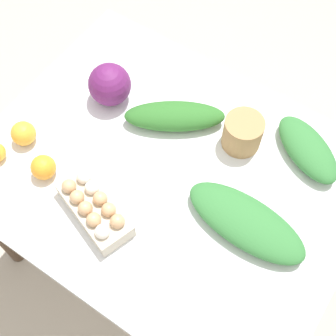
# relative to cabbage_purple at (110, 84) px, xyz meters

# --- Properties ---
(ground_plane) EXTENTS (8.00, 8.00, 0.00)m
(ground_plane) POSITION_rel_cabbage_purple_xyz_m (-0.33, 0.13, -0.81)
(ground_plane) COLOR #B2A899
(dining_table) EXTENTS (1.21, 0.95, 0.74)m
(dining_table) POSITION_rel_cabbage_purple_xyz_m (-0.33, 0.13, -0.17)
(dining_table) COLOR silver
(dining_table) RESTS_ON ground_plane
(cabbage_purple) EXTENTS (0.15, 0.15, 0.15)m
(cabbage_purple) POSITION_rel_cabbage_purple_xyz_m (0.00, 0.00, 0.00)
(cabbage_purple) COLOR #601E5B
(cabbage_purple) RESTS_ON dining_table
(egg_carton) EXTENTS (0.29, 0.19, 0.09)m
(egg_carton) POSITION_rel_cabbage_purple_xyz_m (-0.23, 0.38, -0.03)
(egg_carton) COLOR beige
(egg_carton) RESTS_ON dining_table
(paper_bag) EXTENTS (0.13, 0.13, 0.12)m
(paper_bag) POSITION_rel_cabbage_purple_xyz_m (-0.47, -0.09, -0.02)
(paper_bag) COLOR #A87F51
(paper_bag) RESTS_ON dining_table
(greens_bunch_scallion) EXTENTS (0.30, 0.25, 0.07)m
(greens_bunch_scallion) POSITION_rel_cabbage_purple_xyz_m (-0.67, -0.17, -0.04)
(greens_bunch_scallion) COLOR #337538
(greens_bunch_scallion) RESTS_ON dining_table
(greens_bunch_beet_tops) EXTENTS (0.34, 0.28, 0.08)m
(greens_bunch_beet_tops) POSITION_rel_cabbage_purple_xyz_m (-0.24, -0.03, -0.04)
(greens_bunch_beet_tops) COLOR #2D6B28
(greens_bunch_beet_tops) RESTS_ON dining_table
(greens_bunch_dandelion) EXTENTS (0.39, 0.18, 0.07)m
(greens_bunch_dandelion) POSITION_rel_cabbage_purple_xyz_m (-0.63, 0.16, -0.04)
(greens_bunch_dandelion) COLOR #337538
(greens_bunch_dandelion) RESTS_ON dining_table
(orange_0) EXTENTS (0.08, 0.08, 0.08)m
(orange_0) POSITION_rel_cabbage_purple_xyz_m (0.13, 0.30, -0.03)
(orange_0) COLOR #F9A833
(orange_0) RESTS_ON dining_table
(orange_3) EXTENTS (0.08, 0.08, 0.08)m
(orange_3) POSITION_rel_cabbage_purple_xyz_m (-0.01, 0.36, -0.03)
(orange_3) COLOR orange
(orange_3) RESTS_ON dining_table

